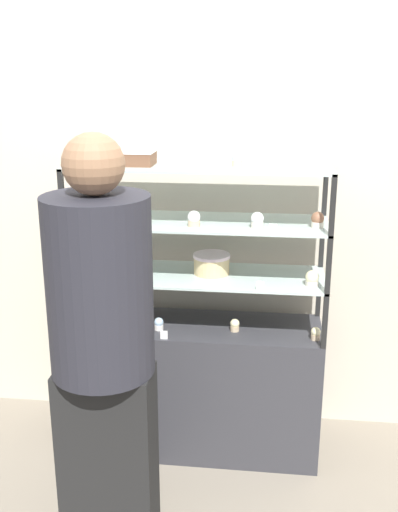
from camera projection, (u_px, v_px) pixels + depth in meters
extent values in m
plane|color=gray|center=(199.00, 443.00, 3.32)|extent=(20.00, 20.00, 0.00)
cube|color=beige|center=(207.00, 200.00, 3.28)|extent=(8.00, 0.05, 2.60)
cube|color=#333338|center=(199.00, 386.00, 3.21)|extent=(1.27, 0.43, 0.71)
cube|color=black|center=(93.00, 282.00, 3.33)|extent=(0.02, 0.02, 0.28)
cube|color=black|center=(319.00, 291.00, 3.19)|extent=(0.02, 0.02, 0.28)
cube|color=black|center=(69.00, 309.00, 2.95)|extent=(0.02, 0.02, 0.28)
cube|color=black|center=(325.00, 321.00, 2.81)|extent=(0.02, 0.02, 0.28)
cube|color=#B2C6C1|center=(199.00, 275.00, 3.03)|extent=(1.27, 0.43, 0.01)
cube|color=black|center=(90.00, 234.00, 3.25)|extent=(0.02, 0.02, 0.28)
cube|color=black|center=(322.00, 241.00, 3.11)|extent=(0.02, 0.02, 0.28)
cube|color=black|center=(66.00, 255.00, 2.87)|extent=(0.02, 0.02, 0.28)
cube|color=black|center=(329.00, 265.00, 2.73)|extent=(0.02, 0.02, 0.28)
cube|color=#B2C6C1|center=(199.00, 222.00, 2.95)|extent=(1.27, 0.43, 0.01)
cube|color=black|center=(87.00, 183.00, 3.17)|extent=(0.02, 0.02, 0.28)
cube|color=black|center=(325.00, 188.00, 3.03)|extent=(0.02, 0.02, 0.28)
cube|color=black|center=(62.00, 199.00, 2.79)|extent=(0.02, 0.02, 0.28)
cube|color=black|center=(333.00, 205.00, 2.65)|extent=(0.02, 0.02, 0.28)
cube|color=#B2C6C1|center=(199.00, 166.00, 2.87)|extent=(1.27, 0.43, 0.01)
cylinder|color=#DBBC84|center=(212.00, 265.00, 3.03)|extent=(0.18, 0.18, 0.09)
cylinder|color=silver|center=(212.00, 256.00, 3.01)|extent=(0.19, 0.19, 0.02)
cube|color=brown|center=(131.00, 159.00, 2.85)|extent=(0.22, 0.16, 0.06)
cube|color=white|center=(131.00, 151.00, 2.84)|extent=(0.23, 0.17, 0.01)
cylinder|color=#CCB28C|center=(82.00, 326.00, 3.07)|extent=(0.05, 0.05, 0.03)
sphere|color=#E5996B|center=(81.00, 321.00, 3.06)|extent=(0.05, 0.05, 0.05)
cylinder|color=white|center=(159.00, 327.00, 3.05)|extent=(0.05, 0.05, 0.03)
sphere|color=silver|center=(159.00, 322.00, 3.04)|extent=(0.05, 0.05, 0.05)
cylinder|color=#CCB28C|center=(235.00, 328.00, 3.03)|extent=(0.05, 0.05, 0.03)
sphere|color=#F4EAB2|center=(235.00, 323.00, 3.03)|extent=(0.05, 0.05, 0.05)
cylinder|color=#CCB28C|center=(315.00, 337.00, 2.94)|extent=(0.05, 0.05, 0.03)
sphere|color=#F4EAB2|center=(316.00, 332.00, 2.93)|extent=(0.05, 0.05, 0.05)
cube|color=white|center=(164.00, 335.00, 2.94)|extent=(0.04, 0.00, 0.04)
cylinder|color=beige|center=(88.00, 272.00, 3.02)|extent=(0.06, 0.06, 0.02)
sphere|color=white|center=(88.00, 267.00, 3.01)|extent=(0.07, 0.07, 0.07)
cylinder|color=beige|center=(312.00, 283.00, 2.87)|extent=(0.06, 0.06, 0.02)
sphere|color=#F4EAB2|center=(312.00, 277.00, 2.86)|extent=(0.07, 0.07, 0.07)
cube|color=white|center=(260.00, 286.00, 2.80)|extent=(0.04, 0.00, 0.04)
cylinder|color=#CCB28C|center=(83.00, 219.00, 2.92)|extent=(0.06, 0.06, 0.03)
sphere|color=#F4EAB2|center=(82.00, 213.00, 2.91)|extent=(0.06, 0.06, 0.06)
cylinder|color=white|center=(137.00, 221.00, 2.90)|extent=(0.06, 0.06, 0.03)
sphere|color=#8C5B42|center=(137.00, 214.00, 2.89)|extent=(0.06, 0.06, 0.06)
cylinder|color=#CCB28C|center=(194.00, 223.00, 2.84)|extent=(0.06, 0.06, 0.03)
sphere|color=white|center=(194.00, 217.00, 2.83)|extent=(0.06, 0.06, 0.06)
cylinder|color=beige|center=(257.00, 225.00, 2.81)|extent=(0.06, 0.06, 0.03)
sphere|color=white|center=(257.00, 218.00, 2.80)|extent=(0.06, 0.06, 0.06)
cylinder|color=beige|center=(317.00, 225.00, 2.82)|extent=(0.06, 0.06, 0.03)
sphere|color=#8C5B42|center=(318.00, 218.00, 2.81)|extent=(0.06, 0.06, 0.06)
cube|color=white|center=(273.00, 229.00, 2.72)|extent=(0.04, 0.00, 0.04)
cylinder|color=white|center=(76.00, 163.00, 2.83)|extent=(0.05, 0.05, 0.03)
sphere|color=#E5996B|center=(76.00, 157.00, 2.82)|extent=(0.05, 0.05, 0.05)
cylinder|color=#CCB28C|center=(237.00, 164.00, 2.81)|extent=(0.05, 0.05, 0.03)
sphere|color=silver|center=(237.00, 157.00, 2.80)|extent=(0.05, 0.05, 0.05)
cylinder|color=white|center=(320.00, 166.00, 2.73)|extent=(0.05, 0.05, 0.03)
sphere|color=white|center=(320.00, 160.00, 2.72)|extent=(0.05, 0.05, 0.05)
cube|color=white|center=(206.00, 166.00, 2.67)|extent=(0.04, 0.00, 0.04)
cube|color=black|center=(109.00, 457.00, 2.53)|extent=(0.39, 0.22, 0.82)
cylinder|color=#26262D|center=(100.00, 287.00, 2.31)|extent=(0.41, 0.41, 0.71)
sphere|color=#936B4C|center=(93.00, 164.00, 2.17)|extent=(0.23, 0.23, 0.23)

